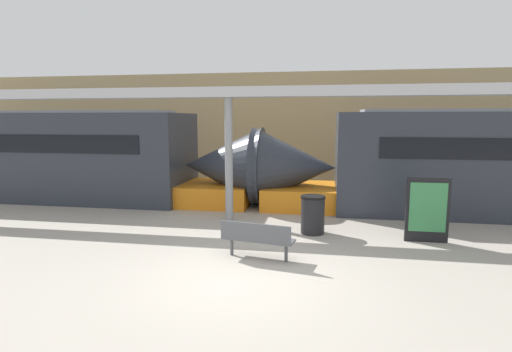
{
  "coord_description": "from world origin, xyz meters",
  "views": [
    {
      "loc": [
        1.51,
        -6.87,
        2.91
      ],
      "look_at": [
        -0.28,
        3.48,
        1.4
      ],
      "focal_mm": 28.0,
      "sensor_mm": 36.0,
      "label": 1
    }
  ],
  "objects": [
    {
      "name": "bench_near",
      "position": [
        0.17,
        1.0,
        0.48
      ],
      "size": [
        1.57,
        0.71,
        0.81
      ],
      "rotation": [
        0.0,
        0.0,
        -0.19
      ],
      "color": "#4C4F54",
      "rests_on": "ground_plane"
    },
    {
      "name": "poster_board",
      "position": [
        3.93,
        2.87,
        0.78
      ],
      "size": [
        0.98,
        0.07,
        1.54
      ],
      "color": "black",
      "rests_on": "ground_plane"
    },
    {
      "name": "train_right",
      "position": [
        -8.5,
        6.33,
        1.51
      ],
      "size": [
        15.73,
        2.93,
        3.2
      ],
      "color": "#2D333D",
      "rests_on": "ground_plane"
    },
    {
      "name": "trash_bin",
      "position": [
        1.24,
        3.16,
        0.49
      ],
      "size": [
        0.63,
        0.63,
        0.97
      ],
      "color": "black",
      "rests_on": "ground_plane"
    },
    {
      "name": "support_column_near",
      "position": [
        -1.17,
        4.12,
        1.75
      ],
      "size": [
        0.22,
        0.22,
        3.5
      ],
      "primitive_type": "cylinder",
      "color": "gray",
      "rests_on": "ground_plane"
    },
    {
      "name": "canopy_beam",
      "position": [
        -1.17,
        4.12,
        3.64
      ],
      "size": [
        28.0,
        0.6,
        0.28
      ],
      "primitive_type": "cube",
      "color": "#B7B7BC",
      "rests_on": "support_column_near"
    },
    {
      "name": "station_wall",
      "position": [
        0.0,
        11.52,
        2.5
      ],
      "size": [
        56.0,
        0.2,
        5.0
      ],
      "primitive_type": "cube",
      "color": "tan",
      "rests_on": "ground_plane"
    },
    {
      "name": "ground_plane",
      "position": [
        0.0,
        0.0,
        0.0
      ],
      "size": [
        60.0,
        60.0,
        0.0
      ],
      "primitive_type": "plane",
      "color": "#A8A093"
    }
  ]
}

